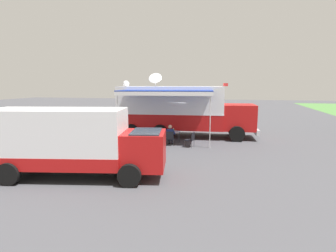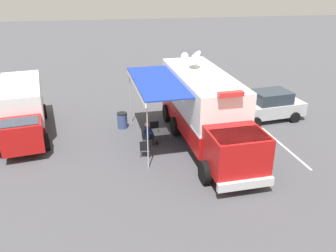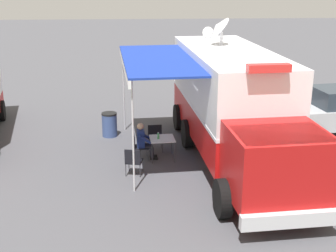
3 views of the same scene
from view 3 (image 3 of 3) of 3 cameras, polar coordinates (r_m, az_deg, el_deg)
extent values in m
plane|color=#47474C|center=(16.17, 7.09, -3.02)|extent=(100.00, 100.00, 0.00)
cube|color=#B71414|center=(15.79, 7.26, 0.87)|extent=(3.03, 7.37, 1.10)
cube|color=white|center=(15.43, 7.46, 5.84)|extent=(3.03, 7.37, 1.70)
cube|color=white|center=(15.63, 7.34, 2.80)|extent=(3.05, 7.39, 0.10)
cube|color=#B71414|center=(11.53, 13.22, -4.56)|extent=(2.45, 2.27, 1.70)
cube|color=#28333D|center=(11.18, 13.76, -2.58)|extent=(2.25, 1.63, 0.70)
cube|color=silver|center=(10.98, 14.97, -11.14)|extent=(2.38, 0.38, 0.36)
cylinder|color=black|center=(12.56, 17.97, -7.79)|extent=(0.37, 1.02, 1.00)
cylinder|color=black|center=(11.74, 6.76, -8.87)|extent=(0.37, 1.02, 1.00)
cylinder|color=black|center=(16.83, 10.81, -0.53)|extent=(0.37, 1.02, 1.00)
cylinder|color=black|center=(16.23, 2.41, -0.93)|extent=(0.37, 1.02, 1.00)
cylinder|color=black|center=(18.63, 8.92, 1.41)|extent=(0.37, 1.02, 1.00)
cylinder|color=black|center=(18.08, 1.30, 1.11)|extent=(0.37, 1.02, 1.00)
cube|color=white|center=(15.27, 7.60, 9.14)|extent=(3.03, 7.37, 0.10)
cube|color=red|center=(11.76, 12.36, 7.03)|extent=(1.12, 0.36, 0.20)
cylinder|color=silver|center=(16.26, 6.64, 10.71)|extent=(0.10, 0.10, 0.45)
cone|color=silver|center=(16.18, 6.16, 12.13)|extent=(0.78, 0.95, 0.81)
sphere|color=white|center=(18.31, 4.97, 11.45)|extent=(0.44, 0.44, 0.44)
cube|color=#193399|center=(14.86, -1.30, 8.26)|extent=(2.62, 5.91, 0.06)
cube|color=white|center=(14.80, -5.41, 7.60)|extent=(0.51, 5.75, 0.24)
cylinder|color=silver|center=(12.55, -4.35, -1.36)|extent=(0.05, 0.05, 3.25)
cylinder|color=silver|center=(17.78, -5.50, 4.50)|extent=(0.05, 0.05, 3.25)
cube|color=silver|center=(15.08, -0.74, -1.56)|extent=(0.86, 0.86, 0.03)
cylinder|color=#333338|center=(14.91, 0.86, -3.29)|extent=(0.03, 0.03, 0.70)
cylinder|color=#333338|center=(14.83, -1.98, -3.43)|extent=(0.03, 0.03, 0.70)
cylinder|color=#333338|center=(15.60, 0.45, -2.30)|extent=(0.03, 0.03, 0.70)
cylinder|color=#333338|center=(15.51, -2.26, -2.43)|extent=(0.03, 0.03, 0.70)
cylinder|color=#3F9959|center=(14.98, -1.21, -1.24)|extent=(0.07, 0.07, 0.20)
cylinder|color=white|center=(14.94, -1.22, -0.83)|extent=(0.04, 0.04, 0.02)
cube|color=black|center=(15.20, -3.38, -2.62)|extent=(0.51, 0.51, 0.04)
cube|color=black|center=(15.10, -4.23, -1.84)|extent=(0.08, 0.48, 0.44)
cylinder|color=#333338|center=(15.49, -2.62, -3.02)|extent=(0.02, 0.02, 0.42)
cylinder|color=#333338|center=(15.09, -2.46, -3.62)|extent=(0.02, 0.02, 0.42)
cylinder|color=#333338|center=(15.46, -4.25, -3.09)|extent=(0.02, 0.02, 0.42)
cylinder|color=#333338|center=(15.06, -4.13, -3.70)|extent=(0.02, 0.02, 0.42)
cube|color=black|center=(15.88, -1.54, -1.66)|extent=(0.51, 0.51, 0.04)
cube|color=black|center=(16.01, -1.64, -0.62)|extent=(0.48, 0.08, 0.44)
cylinder|color=#333338|center=(15.77, -0.65, -2.61)|extent=(0.02, 0.02, 0.42)
cylinder|color=#333338|center=(15.72, -2.24, -2.69)|extent=(0.02, 0.02, 0.42)
cylinder|color=#333338|center=(16.18, -0.85, -2.06)|extent=(0.02, 0.02, 0.42)
cylinder|color=#333338|center=(16.13, -2.40, -2.14)|extent=(0.02, 0.02, 0.42)
cube|color=black|center=(14.09, -4.20, -4.37)|extent=(0.57, 0.57, 0.04)
cube|color=black|center=(13.80, -4.42, -3.83)|extent=(0.48, 0.14, 0.44)
cylinder|color=#333338|center=(14.41, -4.85, -4.75)|extent=(0.02, 0.02, 0.42)
cylinder|color=#333338|center=(14.32, -3.13, -4.86)|extent=(0.02, 0.02, 0.42)
cylinder|color=#333338|center=(14.02, -5.25, -5.44)|extent=(0.02, 0.02, 0.42)
cylinder|color=#333338|center=(13.93, -3.48, -5.56)|extent=(0.02, 0.02, 0.42)
cube|color=navy|center=(15.09, -3.40, -1.55)|extent=(0.27, 0.38, 0.56)
sphere|color=tan|center=(14.96, -3.43, -0.04)|extent=(0.22, 0.22, 0.22)
cylinder|color=navy|center=(15.31, -3.03, -1.10)|extent=(0.43, 0.12, 0.34)
cylinder|color=navy|center=(14.87, -2.87, -1.69)|extent=(0.43, 0.12, 0.34)
cylinder|color=black|center=(15.30, -2.74, -2.38)|extent=(0.39, 0.16, 0.13)
cylinder|color=black|center=(15.40, -2.06, -3.15)|extent=(0.11, 0.11, 0.42)
cube|color=black|center=(15.47, -1.83, -3.75)|extent=(0.25, 0.12, 0.07)
cylinder|color=black|center=(15.11, -2.67, -2.65)|extent=(0.39, 0.16, 0.13)
cylinder|color=black|center=(15.21, -1.98, -3.43)|extent=(0.11, 0.11, 0.42)
cube|color=black|center=(15.28, -1.75, -4.03)|extent=(0.25, 0.12, 0.07)
cylinder|color=#384C7F|center=(17.47, -7.25, 0.09)|extent=(0.56, 0.56, 0.85)
cylinder|color=black|center=(17.33, -7.31, 1.52)|extent=(0.57, 0.57, 0.06)
cylinder|color=black|center=(20.46, -19.92, 1.82)|extent=(0.40, 0.87, 0.84)
cube|color=#B2B5BA|center=(18.80, 20.11, 1.29)|extent=(4.41, 2.38, 0.76)
cylinder|color=black|center=(17.52, 17.85, -0.97)|extent=(0.66, 0.31, 0.64)
cylinder|color=black|center=(19.02, 15.25, 0.77)|extent=(0.66, 0.31, 0.64)
camera|label=1|loc=(19.43, -59.53, 2.78)|focal=29.85mm
camera|label=2|loc=(3.76, -154.62, 26.22)|focal=38.17mm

